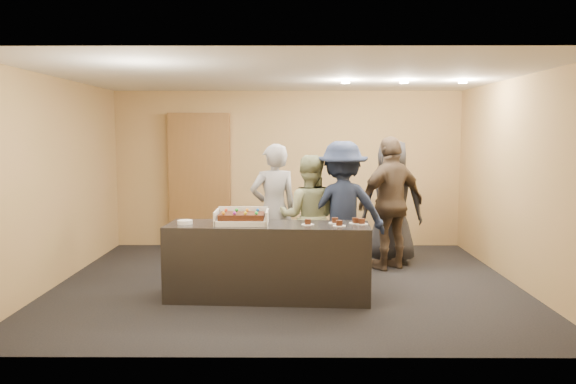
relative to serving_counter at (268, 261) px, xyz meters
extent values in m
plane|color=black|center=(0.22, 0.70, -0.45)|extent=(6.00, 6.00, 0.00)
plane|color=silver|center=(0.22, 0.70, 2.25)|extent=(6.00, 6.00, 0.00)
cube|color=tan|center=(0.22, 3.20, 0.90)|extent=(6.00, 0.04, 2.70)
cube|color=tan|center=(0.22, -1.80, 0.90)|extent=(6.00, 0.04, 2.70)
cube|color=tan|center=(-2.78, 0.70, 0.90)|extent=(0.04, 5.00, 2.70)
cube|color=tan|center=(3.22, 0.70, 0.90)|extent=(0.04, 5.00, 2.70)
cube|color=black|center=(0.00, 0.00, 0.00)|extent=(2.44, 0.84, 0.90)
cube|color=brown|center=(-1.31, 3.11, 0.71)|extent=(1.05, 0.15, 2.32)
cube|color=white|center=(-0.31, 0.00, 0.48)|extent=(0.60, 0.42, 0.06)
cube|color=white|center=(-0.61, 0.00, 0.53)|extent=(0.02, 0.42, 0.16)
cube|color=white|center=(-0.01, 0.00, 0.53)|extent=(0.02, 0.42, 0.16)
cube|color=white|center=(-0.31, 0.21, 0.54)|extent=(0.60, 0.02, 0.18)
cube|color=#32180B|center=(-0.31, 0.00, 0.54)|extent=(0.53, 0.36, 0.07)
sphere|color=red|center=(-0.51, 0.13, 0.60)|extent=(0.04, 0.04, 0.04)
sphere|color=green|center=(-0.38, 0.13, 0.60)|extent=(0.04, 0.04, 0.04)
sphere|color=orange|center=(-0.26, 0.13, 0.60)|extent=(0.04, 0.04, 0.04)
sphere|color=blue|center=(-0.13, 0.13, 0.60)|extent=(0.04, 0.04, 0.04)
sphere|color=orange|center=(-0.51, -0.13, 0.60)|extent=(0.04, 0.04, 0.04)
sphere|color=purple|center=(-0.38, -0.13, 0.60)|extent=(0.04, 0.04, 0.04)
sphere|color=yellow|center=(-0.26, -0.13, 0.60)|extent=(0.04, 0.04, 0.04)
sphere|color=#29CF4E|center=(-0.13, -0.13, 0.60)|extent=(0.04, 0.04, 0.04)
cylinder|color=white|center=(-0.99, 0.01, 0.47)|extent=(0.18, 0.18, 0.04)
cylinder|color=white|center=(0.47, -0.06, 0.45)|extent=(0.15, 0.15, 0.01)
cube|color=#32180B|center=(0.47, -0.06, 0.49)|extent=(0.07, 0.06, 0.06)
cylinder|color=white|center=(0.80, 0.06, 0.45)|extent=(0.15, 0.15, 0.01)
cube|color=#32180B|center=(0.80, 0.06, 0.49)|extent=(0.07, 0.06, 0.06)
cylinder|color=white|center=(0.83, -0.14, 0.45)|extent=(0.15, 0.15, 0.01)
cube|color=#32180B|center=(0.83, -0.14, 0.49)|extent=(0.07, 0.06, 0.06)
cylinder|color=white|center=(1.05, 0.06, 0.45)|extent=(0.15, 0.15, 0.01)
cube|color=#32180B|center=(1.05, 0.06, 0.49)|extent=(0.07, 0.06, 0.06)
cylinder|color=white|center=(1.11, -0.01, 0.45)|extent=(0.15, 0.15, 0.01)
cube|color=#32180B|center=(1.11, -0.01, 0.49)|extent=(0.07, 0.06, 0.06)
imported|color=#959499|center=(0.04, 1.11, 0.47)|extent=(0.77, 0.62, 1.83)
imported|color=#9FAA7D|center=(0.51, 0.95, 0.39)|extent=(0.88, 0.72, 1.68)
imported|color=#1D2641|center=(0.96, 0.93, 0.48)|extent=(1.28, 0.84, 1.87)
imported|color=#4F3F2F|center=(1.73, 1.49, 0.52)|extent=(1.22, 0.97, 1.93)
imported|color=#292A2F|center=(1.80, 1.87, 0.49)|extent=(1.03, 0.78, 1.89)
cylinder|color=#FFEAC6|center=(1.02, 1.20, 2.22)|extent=(0.12, 0.12, 0.03)
cylinder|color=#FFEAC6|center=(1.82, 1.20, 2.22)|extent=(0.12, 0.12, 0.03)
cylinder|color=#FFEAC6|center=(2.62, 1.20, 2.22)|extent=(0.12, 0.12, 0.03)
camera|label=1|loc=(0.27, -6.57, 1.52)|focal=35.00mm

